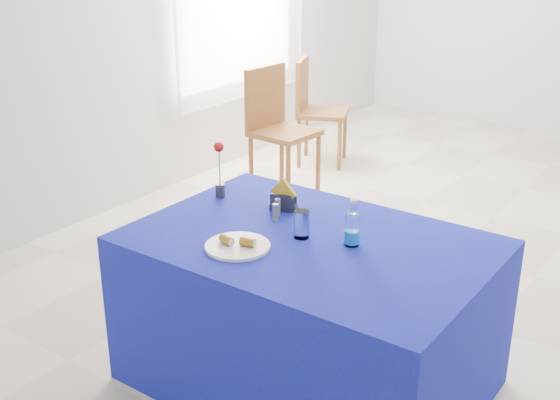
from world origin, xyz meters
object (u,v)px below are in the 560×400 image
Objects in this scene: plate at (238,246)px; blue_table at (309,312)px; water_bottle at (352,230)px; chair_win_b at (314,104)px; chair_win_a at (276,121)px.

plate is 0.18× the size of blue_table.
water_bottle is (0.39, 0.32, 0.06)m from plate.
chair_win_b is at bearing 122.66° from blue_table.
water_bottle reaches higher than blue_table.
blue_table is 3.41m from chair_win_b.
chair_win_b is (-1.63, 3.13, -0.21)m from plate.
water_bottle is at bearing 39.36° from plate.
chair_win_a is at bearing 167.18° from chair_win_b.
plate is at bearing -143.38° from chair_win_a.
blue_table is 1.65× the size of chair_win_b.
blue_table is 7.44× the size of water_bottle.
chair_win_a reaches higher than blue_table.
blue_table is 0.49m from water_bottle.
plate is at bearing -175.90° from chair_win_b.
chair_win_b reaches higher than plate.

